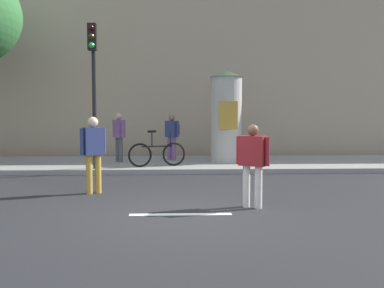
% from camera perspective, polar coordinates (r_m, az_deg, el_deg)
% --- Properties ---
extents(ground_plane, '(80.00, 80.00, 0.00)m').
position_cam_1_polar(ground_plane, '(8.00, -1.45, -8.90)').
color(ground_plane, '#232326').
extents(sidewalk_curb, '(36.00, 4.00, 0.15)m').
position_cam_1_polar(sidewalk_curb, '(14.89, -1.91, -2.54)').
color(sidewalk_curb, gray).
rests_on(sidewalk_curb, ground_plane).
extents(lane_markings, '(25.80, 0.16, 0.01)m').
position_cam_1_polar(lane_markings, '(8.00, -1.45, -8.87)').
color(lane_markings, silver).
rests_on(lane_markings, ground_plane).
extents(building_backdrop, '(36.00, 5.00, 8.53)m').
position_cam_1_polar(building_backdrop, '(19.95, -2.07, 11.21)').
color(building_backdrop, tan).
rests_on(building_backdrop, ground_plane).
extents(traffic_light, '(0.24, 0.45, 4.12)m').
position_cam_1_polar(traffic_light, '(13.28, -12.39, 8.92)').
color(traffic_light, black).
rests_on(traffic_light, sidewalk_curb).
extents(poster_column, '(1.11, 1.11, 2.99)m').
position_cam_1_polar(poster_column, '(14.93, 4.36, 3.58)').
color(poster_column, '#B2ADA3').
rests_on(poster_column, sidewalk_curb).
extents(pedestrian_in_dark_shirt, '(0.52, 0.42, 1.69)m').
position_cam_1_polar(pedestrian_in_dark_shirt, '(10.11, -12.38, -0.60)').
color(pedestrian_in_dark_shirt, '#B78C33').
rests_on(pedestrian_in_dark_shirt, ground_plane).
extents(pedestrian_in_red_top, '(0.57, 0.53, 1.57)m').
position_cam_1_polar(pedestrian_in_red_top, '(8.51, 7.74, -1.75)').
color(pedestrian_in_red_top, silver).
rests_on(pedestrian_in_red_top, ground_plane).
extents(pedestrian_tallest, '(0.46, 0.60, 1.60)m').
position_cam_1_polar(pedestrian_tallest, '(14.97, -9.22, 1.38)').
color(pedestrian_tallest, '#4C4C51').
rests_on(pedestrian_tallest, sidewalk_curb).
extents(pedestrian_in_light_jacket, '(0.51, 0.52, 1.55)m').
position_cam_1_polar(pedestrian_in_light_jacket, '(15.39, -2.51, 1.38)').
color(pedestrian_in_light_jacket, '#724C84').
rests_on(pedestrian_in_light_jacket, sidewalk_curb).
extents(bicycle_leaning, '(1.71, 0.56, 1.09)m').
position_cam_1_polar(bicycle_leaning, '(13.57, -4.43, -1.23)').
color(bicycle_leaning, black).
rests_on(bicycle_leaning, sidewalk_curb).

